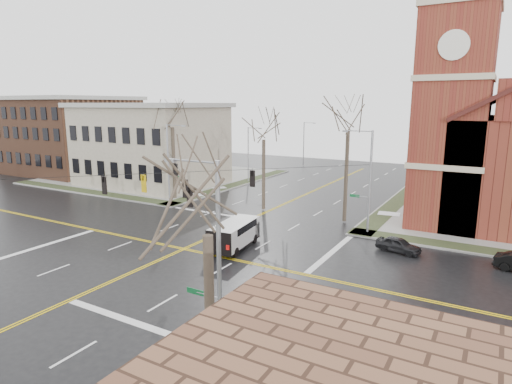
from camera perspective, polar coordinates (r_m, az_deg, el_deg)
The scene contains 18 objects.
ground at distance 34.86m, azimuth -9.59°, elevation -7.50°, with size 120.00×120.00×0.00m, color black.
sidewalks at distance 34.83m, azimuth -9.59°, elevation -7.38°, with size 80.00×80.00×0.17m.
road_markings at distance 34.86m, azimuth -9.59°, elevation -7.49°, with size 100.00×100.00×0.01m.
civic_building_a at distance 62.83m, azimuth -13.73°, elevation 5.98°, with size 18.00×14.00×11.00m, color gray.
civic_building_b at distance 79.09m, azimuth -23.38°, elevation 6.83°, with size 18.00×16.00×12.00m, color brown.
signal_pole_ne at distance 38.59m, azimuth 14.71°, elevation 1.73°, with size 2.75×0.22×9.00m.
signal_pole_nw at distance 49.48m, azimuth -11.48°, elevation 3.99°, with size 2.75×0.22×9.00m.
signal_pole_se at distance 18.09m, azimuth -5.42°, elevation -9.07°, with size 2.75×0.22×9.00m.
span_wires at distance 33.36m, azimuth -9.94°, elevation 2.61°, with size 23.02×23.02×0.03m.
traffic_signals at distance 32.99m, azimuth -10.64°, elevation 1.16°, with size 8.21×8.26×1.30m.
streetlight_north_a at distance 62.43m, azimuth -0.93°, elevation 5.32°, with size 2.30×0.20×8.00m.
streetlight_north_b at distance 80.17m, azimuth 6.48°, elevation 6.65°, with size 2.30×0.20×8.00m.
cargo_van at distance 34.47m, azimuth -2.72°, elevation -5.39°, with size 2.79×5.75×2.11m.
parked_car_a at distance 35.33m, azimuth 18.46°, elevation -6.69°, with size 1.38×3.44×1.17m, color black.
tree_nw_far at distance 51.78m, azimuth -11.09°, elevation 9.09°, with size 4.00×4.00×12.76m.
tree_nw_near at distance 45.25m, azimuth 1.04°, elevation 7.62°, with size 4.00×4.00×11.27m.
tree_ne at distance 41.26m, azimuth 12.21°, elevation 8.75°, with size 4.00×4.00×13.07m.
tree_se at distance 14.37m, azimuth -6.49°, elevation -4.04°, with size 4.00×4.00×10.30m.
Camera 1 is at (21.19, -25.25, 11.33)m, focal length 30.00 mm.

